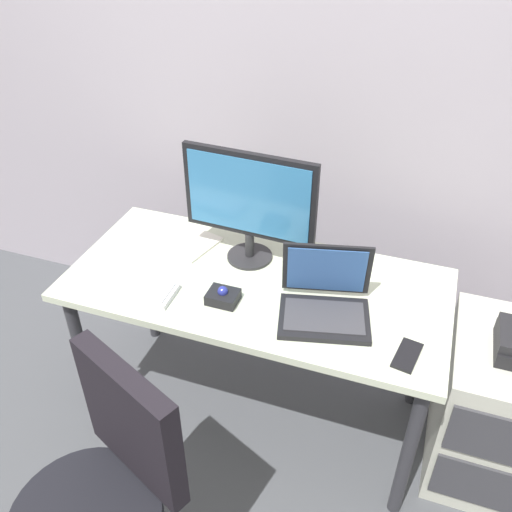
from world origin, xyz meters
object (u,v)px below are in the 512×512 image
file_cabinet (496,409)px  paper_notepad (194,245)px  trackball_mouse (223,296)px  cell_phone (407,355)px  monitor_main (249,201)px  keyboard (122,286)px  laptop (325,300)px  coffee_mug (297,259)px

file_cabinet → paper_notepad: paper_notepad is taller
trackball_mouse → paper_notepad: (-0.25, 0.28, -0.02)m
trackball_mouse → cell_phone: (0.66, -0.06, -0.02)m
monitor_main → trackball_mouse: (0.00, -0.28, -0.24)m
file_cabinet → monitor_main: bearing=175.4°
paper_notepad → keyboard: bearing=-111.6°
keyboard → trackball_mouse: 0.38m
laptop → cell_phone: bearing=-21.5°
monitor_main → trackball_mouse: bearing=-89.7°
file_cabinet → coffee_mug: size_ratio=6.17×
file_cabinet → keyboard: keyboard is taller
file_cabinet → trackball_mouse: 1.13m
monitor_main → keyboard: bearing=-138.1°
monitor_main → cell_phone: 0.79m
file_cabinet → paper_notepad: 1.34m
monitor_main → file_cabinet: bearing=-4.6°
keyboard → paper_notepad: keyboard is taller
monitor_main → paper_notepad: size_ratio=2.52×
keyboard → paper_notepad: bearing=68.4°
laptop → coffee_mug: laptop is taller
laptop → monitor_main: bearing=148.4°
keyboard → paper_notepad: (0.13, 0.34, -0.01)m
keyboard → coffee_mug: 0.66m
coffee_mug → laptop: bearing=-52.0°
file_cabinet → cell_phone: cell_phone is taller
keyboard → coffee_mug: coffee_mug is taller
keyboard → paper_notepad: 0.37m
trackball_mouse → coffee_mug: size_ratio=1.07×
coffee_mug → cell_phone: size_ratio=0.72×
paper_notepad → coffee_mug: bearing=-2.3°
file_cabinet → paper_notepad: (-1.27, 0.08, 0.41)m
monitor_main → laptop: (0.36, -0.22, -0.21)m
trackball_mouse → coffee_mug: bearing=53.5°
file_cabinet → monitor_main: 1.23m
keyboard → laptop: laptop is taller
trackball_mouse → cell_phone: size_ratio=0.77×
laptop → cell_phone: laptop is taller
paper_notepad → monitor_main: bearing=-0.2°
keyboard → trackball_mouse: size_ratio=3.76×
keyboard → monitor_main: bearing=41.9°
keyboard → cell_phone: 1.04m
coffee_mug → keyboard: bearing=-150.8°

